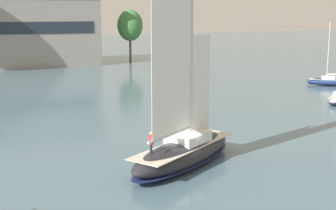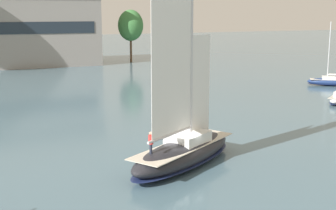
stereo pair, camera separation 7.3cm
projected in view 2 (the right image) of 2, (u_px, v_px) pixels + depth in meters
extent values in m
plane|color=slate|center=(184.00, 165.00, 35.68)|extent=(400.00, 400.00, 0.00)
cube|color=gray|center=(18.00, 31.00, 99.12)|extent=(33.11, 13.34, 14.99)
cube|color=#1E2833|center=(21.00, 28.00, 92.91)|extent=(29.80, 0.10, 2.40)
cylinder|color=brown|center=(131.00, 48.00, 107.53)|extent=(0.51, 0.51, 6.42)
ellipsoid|color=#3D7A3D|center=(131.00, 25.00, 106.51)|extent=(5.78, 5.78, 7.07)
ellipsoid|color=#232328|center=(184.00, 153.00, 35.48)|extent=(11.88, 9.04, 2.02)
ellipsoid|color=#19234C|center=(184.00, 160.00, 35.59)|extent=(12.00, 9.13, 0.24)
cube|color=beige|center=(184.00, 145.00, 35.37)|extent=(10.39, 7.84, 0.06)
cube|color=silver|center=(188.00, 138.00, 35.75)|extent=(4.06, 3.73, 0.83)
cylinder|color=silver|center=(191.00, 46.00, 34.65)|extent=(0.24, 0.24, 14.86)
cylinder|color=silver|center=(171.00, 135.00, 33.74)|extent=(4.67, 2.96, 0.20)
cube|color=white|center=(172.00, 50.00, 32.71)|extent=(4.22, 2.59, 12.19)
cube|color=white|center=(201.00, 88.00, 36.44)|extent=(2.24, 1.39, 8.18)
cylinder|color=#232838|center=(151.00, 150.00, 32.65)|extent=(0.27, 0.27, 0.85)
cylinder|color=red|center=(151.00, 140.00, 32.50)|extent=(0.47, 0.47, 0.65)
sphere|color=tan|center=(151.00, 133.00, 32.41)|extent=(0.24, 0.24, 0.24)
ellipsoid|color=navy|center=(161.00, 78.00, 77.56)|extent=(4.41, 7.21, 1.19)
ellipsoid|color=#19234C|center=(161.00, 80.00, 77.63)|extent=(4.46, 7.28, 0.14)
cube|color=silver|center=(161.00, 76.00, 77.49)|extent=(3.81, 6.31, 0.06)
cube|color=#333D4C|center=(161.00, 74.00, 77.78)|extent=(2.00, 2.32, 0.49)
cylinder|color=silver|center=(161.00, 49.00, 77.17)|extent=(0.14, 0.14, 8.73)
cylinder|color=silver|center=(161.00, 73.00, 76.36)|extent=(1.28, 2.96, 0.12)
cylinder|color=silver|center=(161.00, 72.00, 76.34)|extent=(1.23, 2.70, 0.19)
ellipsoid|color=navy|center=(331.00, 82.00, 73.67)|extent=(6.98, 5.87, 1.22)
ellipsoid|color=#19234C|center=(331.00, 84.00, 73.74)|extent=(7.05, 5.93, 0.15)
cube|color=beige|center=(331.00, 80.00, 73.60)|extent=(6.09, 5.10, 0.06)
cube|color=silver|center=(329.00, 78.00, 73.62)|extent=(2.45, 2.32, 0.50)
cylinder|color=silver|center=(329.00, 51.00, 72.83)|extent=(0.14, 0.14, 8.97)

